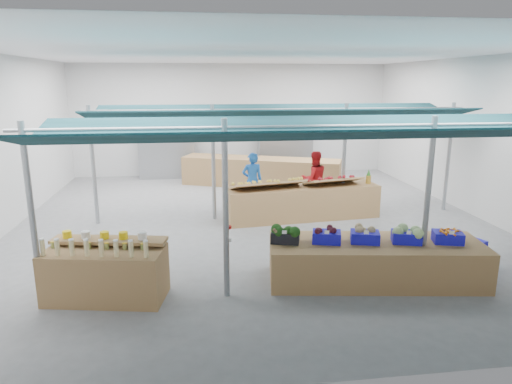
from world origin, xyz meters
TOP-DOWN VIEW (x-y plane):
  - floor at (0.00, 0.00)m, footprint 13.00×13.00m
  - hall at (0.00, 1.44)m, footprint 13.00×13.00m
  - pole_grid at (0.75, -1.75)m, footprint 10.00×4.60m
  - awnings at (0.75, -1.75)m, footprint 9.50×7.08m
  - back_shelving_left at (-2.50, 6.00)m, footprint 2.00×0.50m
  - back_shelving_right at (2.00, 6.00)m, footprint 2.00×0.50m
  - bottle_shelf at (-3.00, -3.81)m, footprint 2.08×1.47m
  - veg_counter at (1.72, -3.77)m, footprint 3.95×1.80m
  - fruit_counter at (1.32, 0.25)m, footprint 4.13×1.38m
  - far_counter at (0.77, 4.18)m, footprint 5.45×3.05m
  - crate_stack at (3.85, -3.44)m, footprint 0.54×0.46m
  - vendor_left at (0.12, 1.35)m, footprint 0.63×0.45m
  - vendor_right at (1.92, 1.35)m, footprint 0.85×0.69m
  - crate_broccoli at (0.10, -3.54)m, footprint 0.58×0.48m
  - crate_beets at (0.83, -3.65)m, footprint 0.58×0.48m
  - crate_celeriac at (1.51, -3.74)m, footprint 0.58×0.48m
  - crate_cabbage at (2.24, -3.85)m, footprint 0.58×0.48m
  - crate_carrots at (2.98, -3.96)m, footprint 0.58×0.48m
  - sparrow at (-0.09, -3.65)m, footprint 0.12×0.09m
  - pole_ribbon at (-0.94, -3.65)m, footprint 0.12×0.12m
  - apple_heap_yellow at (0.37, 0.05)m, footprint 2.00×1.08m
  - apple_heap_red at (2.14, 0.24)m, footprint 1.61×0.99m
  - pineapple at (3.15, 0.34)m, footprint 0.14×0.14m

SIDE VIEW (x-z plane):
  - floor at x=0.00m, z-range 0.00..0.00m
  - crate_stack at x=3.85m, z-range 0.00..0.54m
  - veg_counter at x=1.72m, z-range 0.00..0.74m
  - fruit_counter at x=1.32m, z-range 0.00..0.87m
  - bottle_shelf at x=-3.00m, z-range -0.10..1.04m
  - far_counter at x=0.77m, z-range 0.00..0.98m
  - vendor_left at x=0.12m, z-range 0.00..1.62m
  - vendor_right at x=1.92m, z-range 0.00..1.62m
  - crate_carrots at x=2.98m, z-range 0.71..1.00m
  - crate_beets at x=0.83m, z-range 0.73..1.02m
  - crate_celeriac at x=1.51m, z-range 0.73..1.04m
  - crate_broccoli at x=0.10m, z-range 0.72..1.07m
  - crate_cabbage at x=2.24m, z-range 0.72..1.07m
  - sparrow at x=-0.09m, z-range 0.93..1.05m
  - back_shelving_left at x=-2.50m, z-range 0.00..2.00m
  - back_shelving_right at x=2.00m, z-range 0.00..2.00m
  - apple_heap_yellow at x=0.37m, z-range 0.90..1.17m
  - apple_heap_red at x=2.14m, z-range 0.90..1.17m
  - pineapple at x=3.15m, z-range 0.85..1.24m
  - pole_ribbon at x=-0.94m, z-range 0.94..1.22m
  - pole_grid at x=0.75m, z-range 0.31..3.31m
  - hall at x=0.00m, z-range -3.85..9.15m
  - awnings at x=0.75m, z-range 2.63..2.93m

